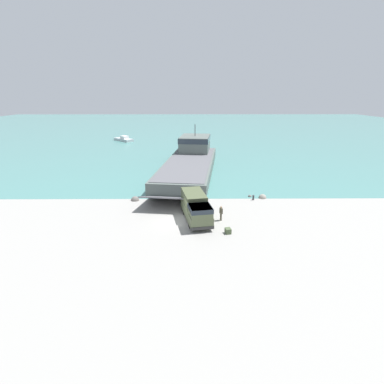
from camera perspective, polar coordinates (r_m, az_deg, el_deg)
name	(u,v)px	position (r m, az deg, el deg)	size (l,w,h in m)	color
ground_plane	(177,221)	(33.98, -2.83, -5.45)	(240.00, 240.00, 0.00)	gray
water_surface	(186,128)	(129.21, -1.12, 12.11)	(240.00, 180.00, 0.01)	#477F7A
landing_craft	(191,159)	(57.55, -0.21, 6.34)	(12.10, 35.99, 7.60)	#56605B
military_truck	(196,207)	(33.65, 0.74, -2.88)	(3.63, 7.49, 2.87)	#566042
soldier_on_ramp	(221,212)	(33.80, 5.55, -3.85)	(0.35, 0.49, 1.70)	#4C4738
moored_boat_a	(124,139)	(94.90, -12.87, 9.78)	(6.86, 6.90, 1.57)	#B7BABF
mooring_bollard	(253,197)	(41.11, 11.60, -0.98)	(0.29, 0.29, 0.71)	#333338
cargo_crate	(228,231)	(31.10, 6.87, -7.36)	(0.55, 0.66, 0.55)	#475638
shoreline_rock_a	(135,200)	(40.97, -10.78, -1.56)	(1.10, 1.10, 1.10)	#66605B
shoreline_rock_b	(262,198)	(42.29, 13.28, -1.11)	(1.07, 1.07, 1.07)	gray
shoreline_rock_c	(250,197)	(42.49, 10.94, -0.85)	(0.51, 0.51, 0.51)	#66605B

